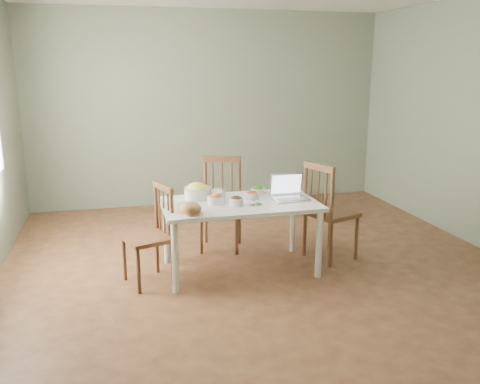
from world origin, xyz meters
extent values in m
cube|color=#482819|center=(0.00, 0.00, 0.00)|extent=(5.00, 5.00, 0.00)
cube|color=slate|center=(0.00, 2.50, 1.35)|extent=(5.00, 0.00, 2.70)
cube|color=slate|center=(0.00, -2.50, 1.35)|extent=(5.00, 0.00, 2.70)
ellipsoid|color=#BA7846|center=(-0.73, -0.40, 0.75)|extent=(0.24, 0.24, 0.12)
cube|color=#FBEFCF|center=(-0.68, -0.42, 0.70)|extent=(0.12, 0.05, 0.03)
cylinder|color=tan|center=(0.07, 0.22, 0.69)|extent=(0.20, 0.20, 0.02)
camera|label=1|loc=(-1.34, -4.55, 1.94)|focal=37.57mm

